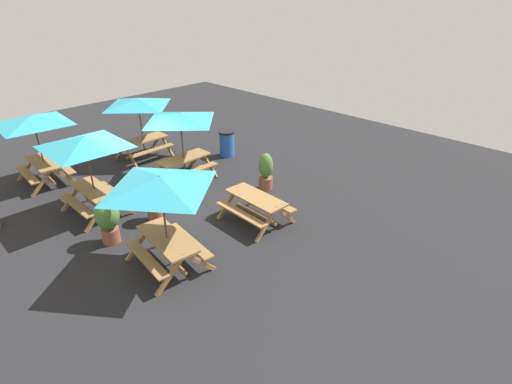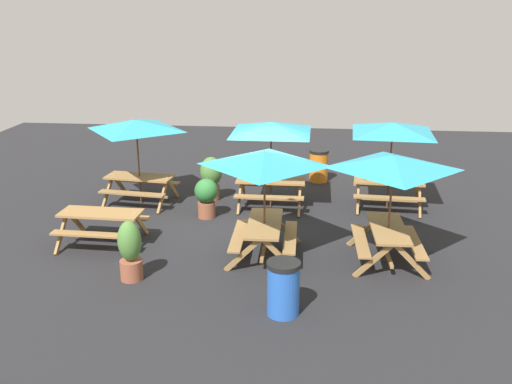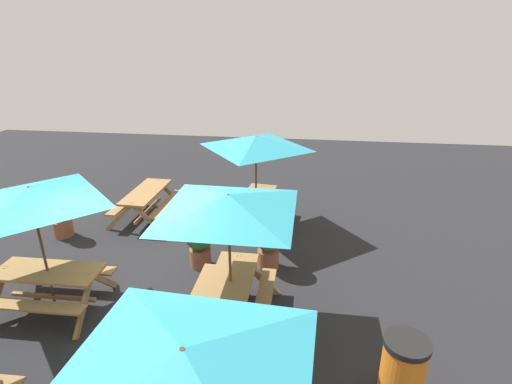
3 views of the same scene
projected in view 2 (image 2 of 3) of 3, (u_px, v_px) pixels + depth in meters
name	position (u px, v px, depth m)	size (l,w,h in m)	color
ground_plane	(258.00, 227.00, 13.83)	(24.00, 24.00, 0.00)	#232326
picnic_table_0	(271.00, 134.00, 14.62)	(2.83, 2.83, 2.34)	olive
picnic_table_1	(137.00, 131.00, 14.91)	(2.23, 2.23, 2.34)	olive
picnic_table_2	(101.00, 221.00, 12.68)	(1.85, 1.59, 0.81)	olive
picnic_table_3	(393.00, 170.00, 11.36)	(2.04, 2.04, 2.34)	olive
picnic_table_4	(265.00, 166.00, 11.62)	(2.02, 2.02, 2.34)	olive
picnic_table_5	(392.00, 134.00, 14.56)	(2.82, 2.82, 2.34)	olive
trash_bin_orange	(319.00, 166.00, 17.32)	(0.59, 0.59, 0.98)	orange
trash_bin_blue	(283.00, 288.00, 9.78)	(0.59, 0.59, 0.98)	blue
potted_plant_0	(206.00, 196.00, 14.31)	(0.58, 0.58, 1.01)	#935138
potted_plant_1	(130.00, 250.00, 11.00)	(0.46, 0.46, 1.22)	#935138
potted_plant_2	(211.00, 176.00, 15.61)	(0.60, 0.60, 1.21)	#935138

